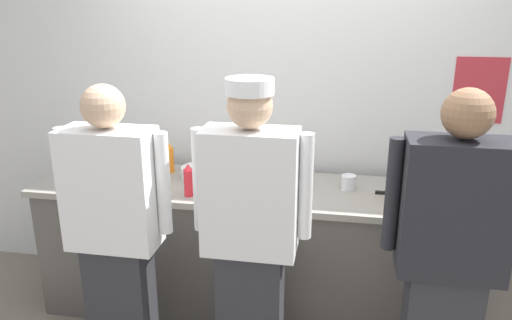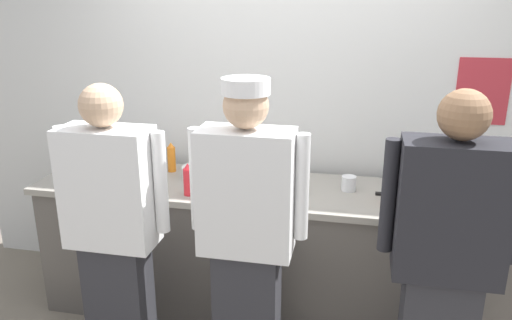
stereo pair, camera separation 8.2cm
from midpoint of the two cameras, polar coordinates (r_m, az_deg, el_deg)
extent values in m
cube|color=silver|center=(3.45, 4.64, 6.82)|extent=(4.88, 0.10, 2.73)
cube|color=#B72D38|center=(3.44, 25.08, 7.10)|extent=(0.31, 0.01, 0.41)
cube|color=#56514C|center=(3.33, 3.15, -10.81)|extent=(3.05, 0.62, 0.86)
cube|color=gray|center=(3.14, 3.29, -3.61)|extent=(3.11, 0.68, 0.04)
cube|color=#2D2D33|center=(2.98, -14.41, -15.95)|extent=(0.33, 0.20, 0.79)
cube|color=white|center=(2.65, -15.60, -3.04)|extent=(0.46, 0.24, 0.63)
cylinder|color=white|center=(2.80, -20.14, -1.67)|extent=(0.07, 0.07, 0.53)
cylinder|color=white|center=(2.57, -9.94, -2.59)|extent=(0.07, 0.07, 0.53)
sphere|color=tan|center=(2.54, -16.40, 6.02)|extent=(0.22, 0.22, 0.22)
cube|color=#2D2D33|center=(2.81, -0.14, -17.48)|extent=(0.33, 0.20, 0.80)
cube|color=white|center=(2.46, -0.15, -3.71)|extent=(0.47, 0.24, 0.64)
cylinder|color=white|center=(2.55, -5.89, -2.23)|extent=(0.07, 0.07, 0.54)
cylinder|color=white|center=(2.45, 6.23, -3.14)|extent=(0.07, 0.07, 0.54)
sphere|color=tan|center=(2.34, -0.16, 6.19)|extent=(0.22, 0.22, 0.22)
cylinder|color=white|center=(2.32, -0.16, 8.43)|extent=(0.23, 0.23, 0.08)
cube|color=#232328|center=(2.40, 22.34, -5.41)|extent=(0.47, 0.24, 0.64)
cylinder|color=#232328|center=(2.39, 15.87, -4.00)|extent=(0.07, 0.07, 0.55)
sphere|color=#8C6647|center=(2.28, 23.64, 4.75)|extent=(0.22, 0.22, 0.22)
cylinder|color=white|center=(3.34, -5.63, -1.82)|extent=(0.25, 0.25, 0.01)
cylinder|color=white|center=(3.34, -5.64, -1.62)|extent=(0.25, 0.25, 0.01)
cylinder|color=white|center=(3.33, -5.64, -1.43)|extent=(0.25, 0.25, 0.01)
cylinder|color=white|center=(3.33, -5.65, -1.24)|extent=(0.25, 0.25, 0.01)
cylinder|color=white|center=(3.32, -5.66, -1.04)|extent=(0.25, 0.25, 0.01)
cylinder|color=white|center=(3.32, -5.66, -0.84)|extent=(0.25, 0.25, 0.01)
cylinder|color=white|center=(3.08, 3.75, -3.53)|extent=(0.24, 0.24, 0.01)
cylinder|color=white|center=(3.07, 3.76, -3.32)|extent=(0.24, 0.24, 0.01)
cylinder|color=white|center=(3.07, 3.76, -3.11)|extent=(0.24, 0.24, 0.01)
cylinder|color=white|center=(3.07, 3.77, -2.90)|extent=(0.24, 0.24, 0.01)
cylinder|color=white|center=(3.06, 3.77, -2.69)|extent=(0.24, 0.24, 0.01)
cylinder|color=white|center=(3.06, 3.78, -2.48)|extent=(0.24, 0.24, 0.01)
cylinder|color=white|center=(3.05, 3.78, -2.27)|extent=(0.24, 0.24, 0.01)
cylinder|color=white|center=(3.05, 3.79, -2.06)|extent=(0.24, 0.24, 0.01)
cylinder|color=#B7BABF|center=(3.16, 21.83, -3.11)|extent=(0.36, 0.36, 0.13)
cube|color=#B7BABF|center=(3.43, -14.06, -1.68)|extent=(0.53, 0.40, 0.02)
cylinder|color=orange|center=(3.45, -8.95, 0.07)|extent=(0.06, 0.06, 0.17)
cone|color=orange|center=(3.42, -9.03, 1.72)|extent=(0.05, 0.05, 0.04)
cylinder|color=orange|center=(2.98, 15.87, -3.51)|extent=(0.06, 0.06, 0.15)
cone|color=orange|center=(2.95, 16.02, -1.82)|extent=(0.05, 0.05, 0.04)
cylinder|color=red|center=(3.02, -6.97, -2.51)|extent=(0.06, 0.06, 0.17)
cone|color=red|center=(2.99, -7.04, -0.70)|extent=(0.05, 0.05, 0.04)
cylinder|color=white|center=(3.00, -1.94, -3.80)|extent=(0.11, 0.11, 0.04)
cylinder|color=#5B932D|center=(2.99, -1.95, -3.55)|extent=(0.09, 0.09, 0.01)
cylinder|color=white|center=(3.20, -1.51, -2.33)|extent=(0.10, 0.10, 0.05)
cylinder|color=#5B932D|center=(3.19, -1.51, -2.03)|extent=(0.08, 0.08, 0.01)
cylinder|color=white|center=(3.15, 16.62, -3.56)|extent=(0.11, 0.11, 0.04)
cylinder|color=gold|center=(3.14, 16.64, -3.36)|extent=(0.09, 0.09, 0.01)
cylinder|color=white|center=(3.14, 11.28, -2.63)|extent=(0.09, 0.09, 0.09)
cube|color=#B7BABF|center=(3.14, 17.49, -3.99)|extent=(0.19, 0.03, 0.01)
cube|color=black|center=(3.12, 15.03, -3.78)|extent=(0.09, 0.03, 0.02)
camera|label=1|loc=(0.04, -89.24, 0.25)|focal=35.03mm
camera|label=2|loc=(0.04, 90.76, -0.25)|focal=35.03mm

